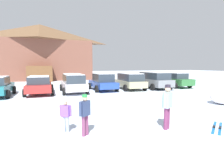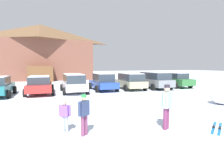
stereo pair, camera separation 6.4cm
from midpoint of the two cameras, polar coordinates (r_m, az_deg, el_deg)
ski_lodge at (r=33.62m, az=-21.96°, el=9.70°), size 17.58×10.44×9.58m
parked_red_sedan at (r=16.06m, az=-22.37°, el=-0.17°), size 2.35×4.59×1.53m
parked_white_suv at (r=16.01m, az=-12.34°, el=0.51°), size 2.15×4.56×1.66m
parked_blue_hatchback at (r=16.99m, az=-2.82°, el=0.73°), size 2.17×4.14×1.67m
parked_beige_suv at (r=17.76m, az=6.13°, el=1.11°), size 2.39×4.14×1.66m
parked_grey_wagon at (r=18.99m, az=13.74°, el=1.42°), size 2.35×4.64×1.75m
parked_green_coupe at (r=21.07m, az=19.92°, el=1.36°), size 2.25×4.64×1.64m
skier_teen_in_navy_coat at (r=6.00m, az=-8.81°, el=-9.17°), size 0.44×0.36×1.41m
skier_adult_in_blue_parka at (r=6.79m, az=17.66°, el=-6.32°), size 0.55×0.41×1.67m
skier_child_in_purple_jacket at (r=6.45m, az=-14.86°, el=-9.49°), size 0.39×0.28×1.16m
pair_of_skis at (r=7.89m, az=31.22°, el=-12.13°), size 1.48×1.16×0.08m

